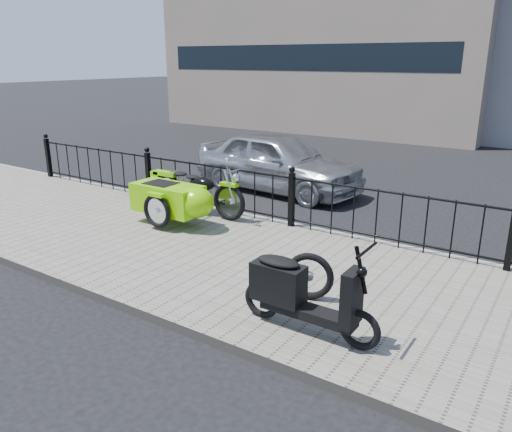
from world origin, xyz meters
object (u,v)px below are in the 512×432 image
Objects in this scene: motorcycle_sidecar at (181,198)px; scooter at (299,293)px; spare_tire at (309,276)px; sedan_car at (278,162)px.

motorcycle_sidecar is 1.39× the size of scooter.
scooter reaches higher than motorcycle_sidecar.
scooter reaches higher than spare_tire.
motorcycle_sidecar is at bearing 149.81° from scooter.
scooter is 6.48m from sedan_car.
scooter is (3.57, -2.08, -0.04)m from motorcycle_sidecar.
motorcycle_sidecar is 4.13m from scooter.
motorcycle_sidecar reaches higher than spare_tire.
scooter is 0.40× the size of sedan_car.
spare_tire is 0.15× the size of sedan_car.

